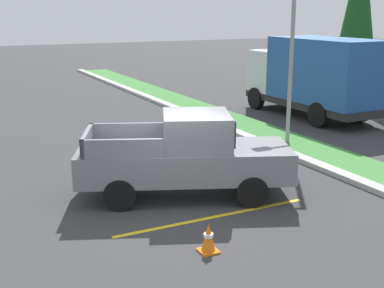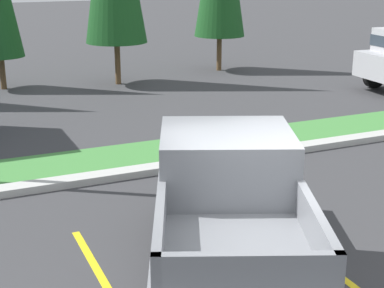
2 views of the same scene
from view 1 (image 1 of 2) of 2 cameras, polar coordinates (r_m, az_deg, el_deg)
The scene contains 10 objects.
ground_plane at distance 12.38m, azimuth -1.91°, elevation -6.68°, with size 120.00×120.00×0.00m, color #38383A.
parking_line_near at distance 14.24m, azimuth -3.57°, elevation -3.78°, with size 0.12×4.80×0.01m, color yellow.
parking_line_far at distance 11.63m, azimuth 2.52°, elevation -8.14°, with size 0.12×4.80×0.01m, color yellow.
curb_strip at distance 15.02m, azimuth 15.69°, elevation -3.03°, with size 56.00×0.40×0.15m, color #B2B2AD.
grass_median at distance 15.78m, azimuth 18.66°, elevation -2.59°, with size 56.00×1.80×0.06m, color #42843D.
pickup_truck_main at distance 12.58m, azimuth -0.63°, elevation -1.32°, with size 3.77×5.54×2.10m.
cargo_truck_distant at distance 22.54m, azimuth 13.57°, elevation 7.55°, with size 6.82×2.54×3.40m.
street_light at distance 17.46m, azimuth 10.76°, elevation 12.39°, with size 0.24×1.49×6.66m.
cypress_tree_leftmost at distance 28.54m, azimuth 18.16°, elevation 14.92°, with size 2.18×2.18×8.40m.
traffic_cone at distance 9.94m, azimuth 1.85°, elevation -10.46°, with size 0.36×0.36×0.60m.
Camera 1 is at (10.48, -4.80, 4.53)m, focal length 47.72 mm.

